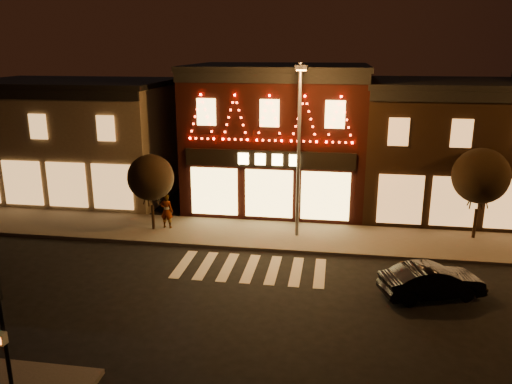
# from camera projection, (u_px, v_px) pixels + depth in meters

# --- Properties ---
(ground) EXTENTS (120.00, 120.00, 0.00)m
(ground) POSITION_uv_depth(u_px,v_px,m) (232.00, 314.00, 18.48)
(ground) COLOR black
(ground) RESTS_ON ground
(sidewalk_far) EXTENTS (44.00, 4.00, 0.15)m
(sidewalk_far) POSITION_uv_depth(u_px,v_px,m) (303.00, 237.00, 25.75)
(sidewalk_far) COLOR #47423D
(sidewalk_far) RESTS_ON ground
(building_left) EXTENTS (12.20, 8.28, 7.30)m
(building_left) POSITION_uv_depth(u_px,v_px,m) (76.00, 138.00, 32.74)
(building_left) COLOR #695A4A
(building_left) RESTS_ON ground
(building_pulp) EXTENTS (10.20, 8.34, 8.30)m
(building_pulp) POSITION_uv_depth(u_px,v_px,m) (278.00, 136.00, 30.62)
(building_pulp) COLOR black
(building_pulp) RESTS_ON ground
(building_right_a) EXTENTS (9.20, 8.28, 7.50)m
(building_right_a) POSITION_uv_depth(u_px,v_px,m) (443.00, 147.00, 29.31)
(building_right_a) COLOR black
(building_right_a) RESTS_ON ground
(streetlamp_mid) EXTENTS (0.55, 1.94, 8.44)m
(streetlamp_mid) POSITION_uv_depth(u_px,v_px,m) (299.00, 138.00, 24.24)
(streetlamp_mid) COLOR #59595E
(streetlamp_mid) RESTS_ON sidewalk_far
(tree_left) EXTENTS (2.35, 2.35, 3.94)m
(tree_left) POSITION_uv_depth(u_px,v_px,m) (151.00, 178.00, 25.94)
(tree_left) COLOR black
(tree_left) RESTS_ON sidewalk_far
(tree_right) EXTENTS (2.69, 2.69, 4.50)m
(tree_right) POSITION_uv_depth(u_px,v_px,m) (481.00, 176.00, 24.63)
(tree_right) COLOR black
(tree_right) RESTS_ON sidewalk_far
(dark_sedan) EXTENTS (4.16, 2.58, 1.29)m
(dark_sedan) POSITION_uv_depth(u_px,v_px,m) (432.00, 281.00, 19.59)
(dark_sedan) COLOR black
(dark_sedan) RESTS_ON ground
(pedestrian) EXTENTS (0.69, 0.48, 1.82)m
(pedestrian) POSITION_uv_depth(u_px,v_px,m) (167.00, 211.00, 26.64)
(pedestrian) COLOR gray
(pedestrian) RESTS_ON sidewalk_far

